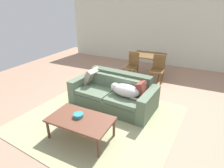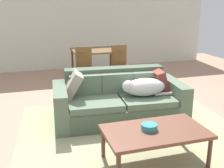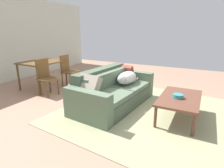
{
  "view_description": "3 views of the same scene",
  "coord_description": "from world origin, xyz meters",
  "px_view_note": "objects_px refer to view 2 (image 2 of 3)",
  "views": [
    {
      "loc": [
        1.68,
        -3.69,
        2.41
      ],
      "look_at": [
        -0.15,
        0.06,
        0.55
      ],
      "focal_mm": 29.34,
      "sensor_mm": 36.0,
      "label": 1
    },
    {
      "loc": [
        -1.45,
        -4.06,
        1.86
      ],
      "look_at": [
        -0.22,
        -0.06,
        0.63
      ],
      "focal_mm": 44.51,
      "sensor_mm": 36.0,
      "label": 2
    },
    {
      "loc": [
        -3.47,
        -1.74,
        1.62
      ],
      "look_at": [
        -0.05,
        0.06,
        0.47
      ],
      "focal_mm": 29.2,
      "sensor_mm": 36.0,
      "label": 3
    }
  ],
  "objects_px": {
    "throw_pillow_by_left_arm": "(72,85)",
    "throw_pillow_by_right_arm": "(160,81)",
    "dining_chair_near_left": "(84,66)",
    "dining_table": "(95,53)",
    "bowl_on_coffee_table": "(149,127)",
    "dining_chair_near_right": "(121,64)",
    "couch": "(118,101)",
    "coffee_table": "(155,133)",
    "dog_on_left_cushion": "(143,87)"
  },
  "relations": [
    {
      "from": "throw_pillow_by_left_arm",
      "to": "throw_pillow_by_right_arm",
      "type": "distance_m",
      "value": 1.49
    },
    {
      "from": "dining_chair_near_left",
      "to": "dining_table",
      "type": "bearing_deg",
      "value": 61.12
    },
    {
      "from": "bowl_on_coffee_table",
      "to": "dining_chair_near_right",
      "type": "bearing_deg",
      "value": 77.04
    },
    {
      "from": "throw_pillow_by_right_arm",
      "to": "dining_table",
      "type": "height_order",
      "value": "same"
    },
    {
      "from": "bowl_on_coffee_table",
      "to": "dining_chair_near_left",
      "type": "distance_m",
      "value": 3.21
    },
    {
      "from": "couch",
      "to": "dining_chair_near_left",
      "type": "distance_m",
      "value": 1.84
    },
    {
      "from": "dining_chair_near_left",
      "to": "dining_chair_near_right",
      "type": "distance_m",
      "value": 0.85
    },
    {
      "from": "dining_table",
      "to": "dining_chair_near_left",
      "type": "bearing_deg",
      "value": -126.56
    },
    {
      "from": "coffee_table",
      "to": "dining_chair_near_left",
      "type": "relative_size",
      "value": 1.29
    },
    {
      "from": "couch",
      "to": "dining_chair_near_right",
      "type": "distance_m",
      "value": 1.95
    },
    {
      "from": "throw_pillow_by_right_arm",
      "to": "dining_chair_near_left",
      "type": "relative_size",
      "value": 0.4
    },
    {
      "from": "throw_pillow_by_left_arm",
      "to": "dining_chair_near_right",
      "type": "relative_size",
      "value": 0.47
    },
    {
      "from": "couch",
      "to": "dining_table",
      "type": "xyz_separation_m",
      "value": [
        0.19,
        2.34,
        0.39
      ]
    },
    {
      "from": "bowl_on_coffee_table",
      "to": "throw_pillow_by_right_arm",
      "type": "bearing_deg",
      "value": 59.28
    },
    {
      "from": "throw_pillow_by_right_arm",
      "to": "bowl_on_coffee_table",
      "type": "bearing_deg",
      "value": -120.72
    },
    {
      "from": "throw_pillow_by_left_arm",
      "to": "dining_chair_near_right",
      "type": "xyz_separation_m",
      "value": [
        1.39,
        1.7,
        -0.1
      ]
    },
    {
      "from": "couch",
      "to": "bowl_on_coffee_table",
      "type": "relative_size",
      "value": 11.37
    },
    {
      "from": "dog_on_left_cushion",
      "to": "dining_chair_near_right",
      "type": "relative_size",
      "value": 0.88
    },
    {
      "from": "couch",
      "to": "dog_on_left_cushion",
      "type": "xyz_separation_m",
      "value": [
        0.36,
        -0.18,
        0.25
      ]
    },
    {
      "from": "dog_on_left_cushion",
      "to": "throw_pillow_by_left_arm",
      "type": "bearing_deg",
      "value": 169.38
    },
    {
      "from": "dining_chair_near_right",
      "to": "dog_on_left_cushion",
      "type": "bearing_deg",
      "value": -100.57
    },
    {
      "from": "dining_chair_near_left",
      "to": "bowl_on_coffee_table",
      "type": "bearing_deg",
      "value": -80.32
    },
    {
      "from": "coffee_table",
      "to": "dining_table",
      "type": "xyz_separation_m",
      "value": [
        0.21,
        3.76,
        0.31
      ]
    },
    {
      "from": "couch",
      "to": "dining_table",
      "type": "distance_m",
      "value": 2.38
    },
    {
      "from": "couch",
      "to": "coffee_table",
      "type": "relative_size",
      "value": 1.8
    },
    {
      "from": "dog_on_left_cushion",
      "to": "dining_table",
      "type": "distance_m",
      "value": 2.53
    },
    {
      "from": "dining_table",
      "to": "dining_chair_near_left",
      "type": "height_order",
      "value": "dining_chair_near_left"
    },
    {
      "from": "bowl_on_coffee_table",
      "to": "dining_chair_near_left",
      "type": "bearing_deg",
      "value": 92.0
    },
    {
      "from": "throw_pillow_by_right_arm",
      "to": "dining_table",
      "type": "relative_size",
      "value": 0.34
    },
    {
      "from": "dog_on_left_cushion",
      "to": "throw_pillow_by_right_arm",
      "type": "relative_size",
      "value": 2.22
    },
    {
      "from": "dining_chair_near_left",
      "to": "dog_on_left_cushion",
      "type": "bearing_deg",
      "value": -66.81
    },
    {
      "from": "dog_on_left_cushion",
      "to": "throw_pillow_by_left_arm",
      "type": "xyz_separation_m",
      "value": [
        -1.1,
        0.3,
        0.05
      ]
    },
    {
      "from": "dining_table",
      "to": "dining_chair_near_left",
      "type": "distance_m",
      "value": 0.68
    },
    {
      "from": "throw_pillow_by_left_arm",
      "to": "bowl_on_coffee_table",
      "type": "bearing_deg",
      "value": -66.66
    },
    {
      "from": "throw_pillow_by_left_arm",
      "to": "dining_chair_near_right",
      "type": "height_order",
      "value": "dining_chair_near_right"
    },
    {
      "from": "couch",
      "to": "dog_on_left_cushion",
      "type": "relative_size",
      "value": 2.64
    },
    {
      "from": "couch",
      "to": "throw_pillow_by_left_arm",
      "type": "distance_m",
      "value": 0.8
    },
    {
      "from": "throw_pillow_by_left_arm",
      "to": "coffee_table",
      "type": "bearing_deg",
      "value": -65.06
    },
    {
      "from": "coffee_table",
      "to": "dining_table",
      "type": "bearing_deg",
      "value": 86.79
    },
    {
      "from": "throw_pillow_by_right_arm",
      "to": "dining_chair_near_right",
      "type": "relative_size",
      "value": 0.4
    },
    {
      "from": "bowl_on_coffee_table",
      "to": "throw_pillow_by_left_arm",
      "type": "bearing_deg",
      "value": 113.34
    },
    {
      "from": "dog_on_left_cushion",
      "to": "throw_pillow_by_right_arm",
      "type": "bearing_deg",
      "value": 29.8
    },
    {
      "from": "couch",
      "to": "throw_pillow_by_right_arm",
      "type": "relative_size",
      "value": 5.85
    },
    {
      "from": "dog_on_left_cushion",
      "to": "throw_pillow_by_right_arm",
      "type": "height_order",
      "value": "throw_pillow_by_right_arm"
    },
    {
      "from": "bowl_on_coffee_table",
      "to": "dining_chair_near_left",
      "type": "relative_size",
      "value": 0.2
    },
    {
      "from": "throw_pillow_by_right_arm",
      "to": "dining_chair_near_right",
      "type": "distance_m",
      "value": 1.83
    },
    {
      "from": "couch",
      "to": "dining_chair_near_right",
      "type": "relative_size",
      "value": 2.33
    },
    {
      "from": "bowl_on_coffee_table",
      "to": "coffee_table",
      "type": "bearing_deg",
      "value": -24.52
    },
    {
      "from": "couch",
      "to": "dining_chair_near_left",
      "type": "xyz_separation_m",
      "value": [
        -0.19,
        1.82,
        0.2
      ]
    },
    {
      "from": "throw_pillow_by_left_arm",
      "to": "throw_pillow_by_right_arm",
      "type": "relative_size",
      "value": 1.17
    }
  ]
}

